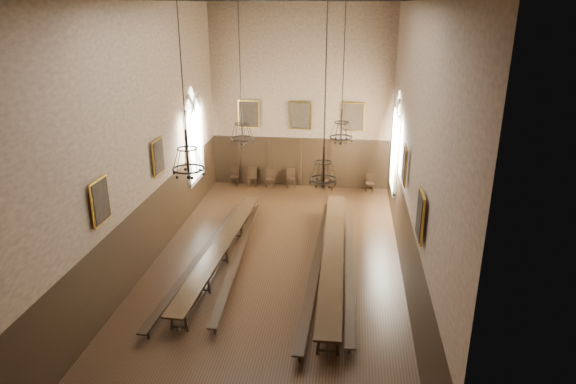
% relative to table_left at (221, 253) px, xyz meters
% --- Properties ---
extents(floor, '(9.00, 18.00, 0.02)m').
position_rel_table_left_xyz_m(floor, '(2.00, -0.17, -0.38)').
color(floor, black).
rests_on(floor, ground).
extents(wall_back, '(9.00, 0.02, 9.00)m').
position_rel_table_left_xyz_m(wall_back, '(2.00, 8.84, 4.13)').
color(wall_back, '#907458').
rests_on(wall_back, ground).
extents(wall_front, '(9.00, 0.02, 9.00)m').
position_rel_table_left_xyz_m(wall_front, '(2.00, -9.18, 4.13)').
color(wall_front, '#907458').
rests_on(wall_front, ground).
extents(wall_left, '(0.02, 18.00, 9.00)m').
position_rel_table_left_xyz_m(wall_left, '(-2.51, -0.17, 4.13)').
color(wall_left, '#907458').
rests_on(wall_left, ground).
extents(wall_right, '(0.02, 18.00, 9.00)m').
position_rel_table_left_xyz_m(wall_right, '(6.51, -0.17, 4.13)').
color(wall_right, '#907458').
rests_on(wall_right, ground).
extents(wainscot_panelling, '(9.00, 18.00, 2.50)m').
position_rel_table_left_xyz_m(wainscot_panelling, '(2.00, -0.17, 0.88)').
color(wainscot_panelling, black).
rests_on(wainscot_panelling, floor).
extents(table_left, '(1.07, 9.39, 0.73)m').
position_rel_table_left_xyz_m(table_left, '(0.00, 0.00, 0.00)').
color(table_left, black).
rests_on(table_left, floor).
extents(table_right, '(0.85, 10.53, 0.82)m').
position_rel_table_left_xyz_m(table_right, '(4.06, -0.05, 0.04)').
color(table_right, black).
rests_on(table_right, floor).
extents(bench_left_outer, '(0.90, 9.83, 0.44)m').
position_rel_table_left_xyz_m(bench_left_outer, '(-0.65, -0.20, -0.08)').
color(bench_left_outer, black).
rests_on(bench_left_outer, floor).
extents(bench_left_inner, '(0.76, 9.40, 0.42)m').
position_rel_table_left_xyz_m(bench_left_inner, '(0.64, 0.09, -0.10)').
color(bench_left_inner, black).
rests_on(bench_left_inner, floor).
extents(bench_right_inner, '(0.58, 10.56, 0.47)m').
position_rel_table_left_xyz_m(bench_right_inner, '(3.52, -0.27, -0.06)').
color(bench_right_inner, black).
rests_on(bench_right_inner, floor).
extents(bench_right_outer, '(0.46, 9.94, 0.45)m').
position_rel_table_left_xyz_m(bench_right_outer, '(4.62, -0.08, -0.08)').
color(bench_right_outer, black).
rests_on(bench_right_outer, floor).
extents(chair_0, '(0.43, 0.43, 0.96)m').
position_rel_table_left_xyz_m(chair_0, '(-1.41, 8.41, -0.08)').
color(chair_0, black).
rests_on(chair_0, floor).
extents(chair_1, '(0.49, 0.49, 0.98)m').
position_rel_table_left_xyz_m(chair_1, '(-0.44, 8.38, -0.07)').
color(chair_1, black).
rests_on(chair_1, floor).
extents(chair_2, '(0.43, 0.43, 0.97)m').
position_rel_table_left_xyz_m(chair_2, '(0.50, 8.33, -0.07)').
color(chair_2, black).
rests_on(chair_2, floor).
extents(chair_3, '(0.51, 0.51, 0.97)m').
position_rel_table_left_xyz_m(chair_3, '(1.57, 8.45, -0.07)').
color(chair_3, black).
rests_on(chair_3, floor).
extents(chair_5, '(0.47, 0.47, 0.96)m').
position_rel_table_left_xyz_m(chair_5, '(3.52, 8.40, -0.08)').
color(chair_5, black).
rests_on(chair_5, floor).
extents(chair_7, '(0.39, 0.39, 0.88)m').
position_rel_table_left_xyz_m(chair_7, '(5.56, 8.39, -0.10)').
color(chair_7, black).
rests_on(chair_7, floor).
extents(chandelier_back_left, '(0.90, 0.90, 5.20)m').
position_rel_table_left_xyz_m(chandelier_back_left, '(0.31, 2.82, 3.92)').
color(chandelier_back_left, black).
rests_on(chandelier_back_left, ceiling).
extents(chandelier_back_right, '(0.87, 0.87, 4.96)m').
position_rel_table_left_xyz_m(chandelier_back_right, '(4.14, 2.53, 4.15)').
color(chandelier_back_right, black).
rests_on(chandelier_back_right, ceiling).
extents(chandelier_front_left, '(0.92, 0.92, 4.67)m').
position_rel_table_left_xyz_m(chandelier_front_left, '(-0.03, -2.89, 4.42)').
color(chandelier_front_left, black).
rests_on(chandelier_front_left, ceiling).
extents(chandelier_front_right, '(0.76, 0.76, 4.85)m').
position_rel_table_left_xyz_m(chandelier_front_right, '(3.78, -2.73, 4.29)').
color(chandelier_front_right, black).
rests_on(chandelier_front_right, ceiling).
extents(portrait_back_0, '(1.10, 0.12, 1.40)m').
position_rel_table_left_xyz_m(portrait_back_0, '(-0.60, 8.71, 3.33)').
color(portrait_back_0, gold).
rests_on(portrait_back_0, wall_back).
extents(portrait_back_1, '(1.10, 0.12, 1.40)m').
position_rel_table_left_xyz_m(portrait_back_1, '(2.00, 8.71, 3.33)').
color(portrait_back_1, gold).
rests_on(portrait_back_1, wall_back).
extents(portrait_back_2, '(1.10, 0.12, 1.40)m').
position_rel_table_left_xyz_m(portrait_back_2, '(4.60, 8.71, 3.33)').
color(portrait_back_2, gold).
rests_on(portrait_back_2, wall_back).
extents(portrait_left_0, '(0.12, 1.00, 1.30)m').
position_rel_table_left_xyz_m(portrait_left_0, '(-2.38, 0.83, 3.33)').
color(portrait_left_0, gold).
rests_on(portrait_left_0, wall_left).
extents(portrait_left_1, '(0.12, 1.00, 1.30)m').
position_rel_table_left_xyz_m(portrait_left_1, '(-2.38, -3.67, 3.33)').
color(portrait_left_1, gold).
rests_on(portrait_left_1, wall_left).
extents(portrait_right_0, '(0.12, 1.00, 1.30)m').
position_rel_table_left_xyz_m(portrait_right_0, '(6.38, 0.83, 3.33)').
color(portrait_right_0, gold).
rests_on(portrait_right_0, wall_right).
extents(portrait_right_1, '(0.12, 1.00, 1.30)m').
position_rel_table_left_xyz_m(portrait_right_1, '(6.38, -3.67, 3.33)').
color(portrait_right_1, gold).
rests_on(portrait_right_1, wall_right).
extents(window_right, '(0.20, 2.20, 4.60)m').
position_rel_table_left_xyz_m(window_right, '(6.43, 5.33, 3.03)').
color(window_right, white).
rests_on(window_right, wall_right).
extents(window_left, '(0.20, 2.20, 4.60)m').
position_rel_table_left_xyz_m(window_left, '(-2.43, 5.33, 3.03)').
color(window_left, white).
rests_on(window_left, wall_left).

